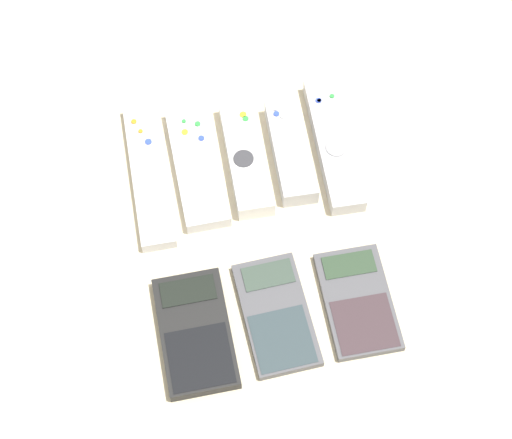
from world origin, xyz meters
TOP-DOWN VIEW (x-y plane):
  - ground_plane at (0.00, 0.00)m, footprint 3.00×3.00m
  - remote_0 at (-0.12, 0.13)m, footprint 0.05×0.21m
  - remote_1 at (-0.06, 0.13)m, footprint 0.06×0.18m
  - remote_2 at (0.01, 0.13)m, footprint 0.05×0.17m
  - remote_3 at (0.06, 0.13)m, footprint 0.05×0.15m
  - remote_4 at (0.12, 0.13)m, footprint 0.05×0.20m
  - calculator_0 at (-0.10, -0.10)m, footprint 0.08×0.15m
  - calculator_1 at (0.00, -0.09)m, footprint 0.08×0.15m
  - calculator_2 at (0.10, -0.10)m, footprint 0.08×0.14m

SIDE VIEW (x-z plane):
  - ground_plane at x=0.00m, z-range 0.00..0.00m
  - calculator_2 at x=0.10m, z-range 0.00..0.01m
  - calculator_1 at x=0.00m, z-range 0.00..0.01m
  - remote_0 at x=-0.12m, z-range 0.00..0.02m
  - calculator_0 at x=-0.10m, z-range 0.00..0.02m
  - remote_1 at x=-0.06m, z-range 0.00..0.02m
  - remote_4 at x=0.12m, z-range 0.00..0.02m
  - remote_3 at x=0.06m, z-range 0.00..0.03m
  - remote_2 at x=0.01m, z-range 0.00..0.03m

